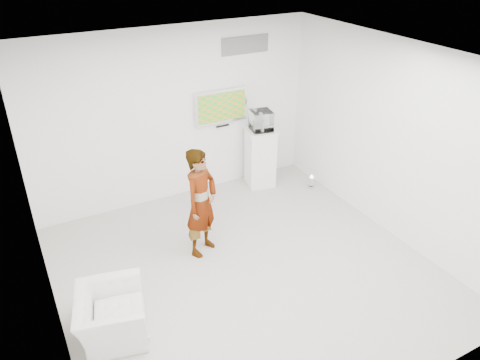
{
  "coord_description": "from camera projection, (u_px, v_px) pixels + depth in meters",
  "views": [
    {
      "loc": [
        -2.56,
        -4.59,
        4.31
      ],
      "look_at": [
        0.23,
        0.6,
        1.12
      ],
      "focal_mm": 35.0,
      "sensor_mm": 36.0,
      "label": 1
    }
  ],
  "objects": [
    {
      "name": "person",
      "position": [
        201.0,
        203.0,
        6.7
      ],
      "size": [
        0.73,
        0.66,
        1.67
      ],
      "primitive_type": "imported",
      "rotation": [
        0.0,
        0.0,
        0.54
      ],
      "color": "silver",
      "rests_on": "room"
    },
    {
      "name": "armchair",
      "position": [
        111.0,
        315.0,
        5.51
      ],
      "size": [
        0.97,
        1.05,
        0.58
      ],
      "primitive_type": "imported",
      "rotation": [
        0.0,
        0.0,
        1.33
      ],
      "color": "silver",
      "rests_on": "room"
    },
    {
      "name": "tv",
      "position": [
        221.0,
        106.0,
        8.19
      ],
      "size": [
        1.0,
        0.08,
        0.6
      ],
      "primitive_type": "cube",
      "color": "silver",
      "rests_on": "room"
    },
    {
      "name": "room",
      "position": [
        246.0,
        178.0,
        5.96
      ],
      "size": [
        5.01,
        5.01,
        3.0
      ],
      "color": "#BDB6AD",
      "rests_on": "ground"
    },
    {
      "name": "vitrine",
      "position": [
        261.0,
        121.0,
        8.34
      ],
      "size": [
        0.41,
        0.41,
        0.36
      ],
      "primitive_type": "cube",
      "rotation": [
        0.0,
        0.0,
        -0.17
      ],
      "color": "white",
      "rests_on": "pedestal"
    },
    {
      "name": "console",
      "position": [
        261.0,
        125.0,
        8.38
      ],
      "size": [
        0.09,
        0.15,
        0.2
      ],
      "primitive_type": "cube",
      "rotation": [
        0.0,
        0.0,
        -0.29
      ],
      "color": "white",
      "rests_on": "pedestal"
    },
    {
      "name": "pedestal",
      "position": [
        260.0,
        157.0,
        8.68
      ],
      "size": [
        0.64,
        0.64,
        1.1
      ],
      "primitive_type": "cube",
      "rotation": [
        0.0,
        0.0,
        -0.22
      ],
      "color": "white",
      "rests_on": "room"
    },
    {
      "name": "logo_decal",
      "position": [
        245.0,
        45.0,
        7.95
      ],
      "size": [
        0.9,
        0.02,
        0.3
      ],
      "primitive_type": "cube",
      "color": "slate",
      "rests_on": "room"
    },
    {
      "name": "floor_uplight",
      "position": [
        311.0,
        182.0,
        8.73
      ],
      "size": [
        0.2,
        0.2,
        0.25
      ],
      "primitive_type": "cylinder",
      "rotation": [
        0.0,
        0.0,
        0.33
      ],
      "color": "silver",
      "rests_on": "room"
    },
    {
      "name": "wii_remote",
      "position": [
        201.0,
        152.0,
        6.64
      ],
      "size": [
        0.06,
        0.14,
        0.04
      ],
      "primitive_type": "cube",
      "rotation": [
        0.0,
        0.0,
        0.22
      ],
      "color": "white",
      "rests_on": "person"
    }
  ]
}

